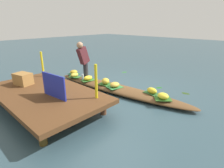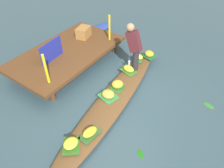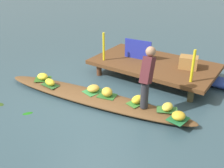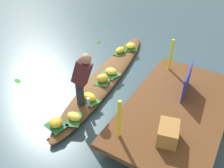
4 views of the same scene
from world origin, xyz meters
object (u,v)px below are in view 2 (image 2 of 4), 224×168
object	(u,v)px
banana_bunch_4	(90,132)
market_banner	(52,51)
banana_bunch_5	(129,69)
banana_bunch_6	(117,84)
banana_bunch_0	(108,94)
banana_bunch_1	(71,143)
banana_bunch_2	(149,54)
water_bottle	(129,64)
vendor_boat	(113,100)
banana_bunch_3	(138,57)
vendor_person	(134,45)
produce_crate	(83,32)
moored_boat	(92,34)

from	to	relation	value
banana_bunch_4	market_banner	bearing A→B (deg)	61.86
banana_bunch_5	banana_bunch_6	bearing A→B (deg)	-170.47
banana_bunch_0	banana_bunch_4	world-z (taller)	banana_bunch_4
banana_bunch_1	banana_bunch_2	size ratio (longest dim) A/B	1.04
banana_bunch_2	banana_bunch_1	bearing A→B (deg)	-176.64
banana_bunch_1	banana_bunch_0	bearing A→B (deg)	7.79
water_bottle	market_banner	world-z (taller)	market_banner
vendor_boat	banana_bunch_2	distance (m)	1.99
banana_bunch_0	banana_bunch_3	world-z (taller)	banana_bunch_0
vendor_boat	market_banner	size ratio (longest dim) A/B	6.26
vendor_person	banana_bunch_0	bearing A→B (deg)	-174.89
banana_bunch_2	produce_crate	xyz separation A→B (m)	(-0.54, 1.96, 0.31)
banana_bunch_2	banana_bunch_3	distance (m)	0.36
water_bottle	banana_bunch_5	bearing A→B (deg)	-152.88
banana_bunch_3	water_bottle	bearing A→B (deg)	179.72
banana_bunch_6	vendor_person	size ratio (longest dim) A/B	0.23
vendor_boat	banana_bunch_5	distance (m)	1.08
banana_bunch_6	water_bottle	distance (m)	0.88
banana_bunch_4	market_banner	world-z (taller)	market_banner
banana_bunch_2	banana_bunch_5	world-z (taller)	same
vendor_person	vendor_boat	bearing A→B (deg)	-169.79
moored_boat	banana_bunch_6	xyz separation A→B (m)	(-1.86, -2.28, 0.18)
vendor_boat	market_banner	world-z (taller)	market_banner
banana_bunch_3	banana_bunch_5	xyz separation A→B (m)	(-0.64, -0.08, 0.01)
vendor_boat	banana_bunch_6	size ratio (longest dim) A/B	16.93
vendor_boat	vendor_person	xyz separation A→B (m)	(1.23, 0.22, 0.79)
market_banner	banana_bunch_2	bearing A→B (deg)	-49.50
banana_bunch_0	banana_bunch_3	size ratio (longest dim) A/B	1.02
banana_bunch_3	banana_bunch_1	bearing A→B (deg)	-172.85
banana_bunch_0	banana_bunch_6	size ratio (longest dim) A/B	1.07
banana_bunch_4	vendor_boat	bearing A→B (deg)	11.29
vendor_boat	banana_bunch_0	distance (m)	0.20
banana_bunch_3	market_banner	size ratio (longest dim) A/B	0.39
vendor_boat	banana_bunch_4	bearing A→B (deg)	-175.27
banana_bunch_1	banana_bunch_5	xyz separation A→B (m)	(2.52, 0.31, -0.00)
vendor_boat	banana_bunch_5	bearing A→B (deg)	5.69
banana_bunch_4	moored_boat	bearing A→B (deg)	38.38
banana_bunch_0	water_bottle	size ratio (longest dim) A/B	1.56
market_banner	vendor_boat	bearing A→B (deg)	-97.73
water_bottle	banana_bunch_2	bearing A→B (deg)	-13.98
banana_bunch_0	banana_bunch_1	bearing A→B (deg)	-172.21
banana_bunch_1	produce_crate	bearing A→B (deg)	36.52
water_bottle	produce_crate	size ratio (longest dim) A/B	0.44
banana_bunch_6	moored_boat	bearing A→B (deg)	50.81
banana_bunch_4	banana_bunch_6	xyz separation A→B (m)	(1.43, 0.33, 0.02)
moored_boat	banana_bunch_4	xyz separation A→B (m)	(-3.29, -2.61, 0.16)
vendor_boat	banana_bunch_1	xyz separation A→B (m)	(-1.48, -0.09, 0.17)
vendor_boat	banana_bunch_0	bearing A→B (deg)	103.48
banana_bunch_1	banana_bunch_4	world-z (taller)	banana_bunch_4
banana_bunch_1	banana_bunch_3	world-z (taller)	banana_bunch_1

